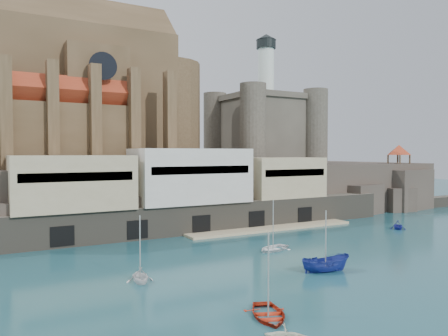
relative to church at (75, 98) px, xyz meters
name	(u,v)px	position (x,y,z in m)	size (l,w,h in m)	color
ground	(344,253)	(24.13, -41.85, -22.13)	(300.00, 300.00, 0.00)	#184751
promontory	(201,190)	(23.94, -2.48, -17.20)	(100.00, 36.00, 10.00)	#2C2621
quay	(190,193)	(13.94, -18.78, -16.06)	(70.00, 12.00, 13.05)	#5C5649
church	(75,98)	(0.00, 0.00, 0.00)	(47.00, 25.93, 30.51)	#4C3923
castle_keep	(264,126)	(40.21, -0.78, -3.81)	(21.20, 21.20, 29.30)	#433F35
rock_outcrop	(399,190)	(66.13, -16.01, -18.11)	(14.50, 10.50, 8.70)	#2C2621
pavilion	(399,151)	(66.13, -15.85, -9.40)	(6.40, 6.40, 5.40)	#4C3923
boat_0	(268,317)	(3.80, -54.70, -22.13)	(3.64, 1.05, 5.09)	red
boat_2	(325,272)	(16.21, -47.30, -22.13)	(2.03, 2.09, 5.41)	navy
boat_4	(140,282)	(-1.76, -41.39, -22.13)	(3.01, 1.84, 3.49)	white
boat_6	(273,250)	(17.39, -36.34, -22.13)	(3.60, 1.05, 5.05)	white
boat_7	(398,229)	(44.02, -33.71, -22.13)	(2.86, 1.75, 3.32)	#1E2596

